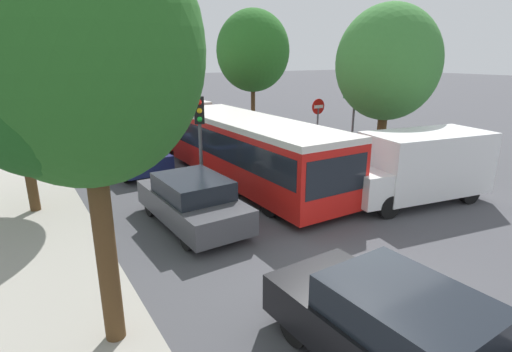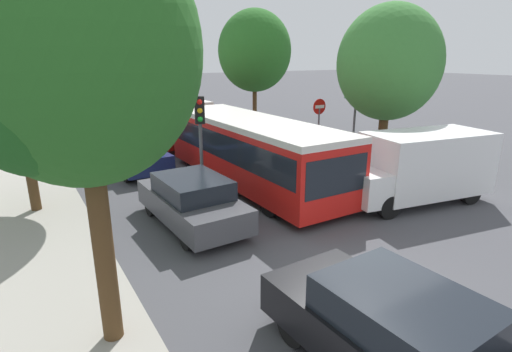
% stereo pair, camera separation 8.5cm
% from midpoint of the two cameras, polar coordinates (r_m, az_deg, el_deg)
% --- Properties ---
extents(ground_plane, '(200.00, 200.00, 0.00)m').
position_cam_midpoint_polar(ground_plane, '(9.06, 15.07, -14.91)').
color(ground_plane, '#47474C').
extents(kerb_strip_left, '(3.20, 55.66, 0.14)m').
position_cam_midpoint_polar(kerb_strip_left, '(28.29, -31.65, 4.96)').
color(kerb_strip_left, '#9E998E').
rests_on(kerb_strip_left, ground).
extents(articulated_bus, '(2.58, 16.73, 2.48)m').
position_cam_midpoint_polar(articulated_bus, '(17.90, -7.05, 6.26)').
color(articulated_bus, red).
rests_on(articulated_bus, ground).
extents(city_bus_rear, '(2.54, 11.01, 2.37)m').
position_cam_midpoint_polar(city_bus_rear, '(51.02, -27.88, 11.23)').
color(city_bus_rear, red).
rests_on(city_bus_rear, ground).
extents(queued_car_black, '(1.96, 4.39, 1.51)m').
position_cam_midpoint_polar(queued_car_black, '(6.62, 19.40, -20.54)').
color(queued_car_black, black).
rests_on(queued_car_black, ground).
extents(queued_car_graphite, '(1.90, 4.24, 1.46)m').
position_cam_midpoint_polar(queued_car_graphite, '(11.45, -9.33, -3.53)').
color(queued_car_graphite, '#47474C').
rests_on(queued_car_graphite, ground).
extents(queued_car_navy, '(1.95, 4.35, 1.49)m').
position_cam_midpoint_polar(queued_car_navy, '(17.45, -17.18, 3.09)').
color(queued_car_navy, navy).
rests_on(queued_car_navy, ground).
extents(queued_car_red, '(2.01, 4.49, 1.54)m').
position_cam_midpoint_polar(queued_car_red, '(23.39, -21.48, 6.08)').
color(queued_car_red, '#B21E19').
rests_on(queued_car_red, ground).
extents(queued_car_silver, '(1.83, 4.09, 1.40)m').
position_cam_midpoint_polar(queued_car_silver, '(29.49, -23.64, 7.71)').
color(queued_car_silver, '#B7BABF').
rests_on(queued_car_silver, ground).
extents(queued_car_blue, '(1.95, 4.36, 1.50)m').
position_cam_midpoint_polar(queued_car_blue, '(35.60, -25.41, 8.92)').
color(queued_car_blue, '#284799').
rests_on(queued_car_blue, ground).
extents(white_van, '(5.26, 2.78, 2.31)m').
position_cam_midpoint_polar(white_van, '(14.11, 22.18, 1.46)').
color(white_van, white).
rests_on(white_van, ground).
extents(traffic_light, '(0.38, 0.40, 3.40)m').
position_cam_midpoint_polar(traffic_light, '(13.53, -8.23, 7.39)').
color(traffic_light, '#56595E').
rests_on(traffic_light, ground).
extents(no_entry_sign, '(0.70, 0.08, 2.82)m').
position_cam_midpoint_polar(no_entry_sign, '(18.55, 8.67, 7.96)').
color(no_entry_sign, '#56595E').
rests_on(no_entry_sign, ground).
extents(direction_sign_post, '(0.10, 1.40, 3.60)m').
position_cam_midpoint_polar(direction_sign_post, '(18.38, 13.71, 9.73)').
color(direction_sign_post, '#56595E').
rests_on(direction_sign_post, ground).
extents(tree_left_near, '(3.36, 3.36, 6.67)m').
position_cam_midpoint_polar(tree_left_near, '(6.09, -24.75, 15.06)').
color(tree_left_near, '#51381E').
rests_on(tree_left_near, ground).
extents(tree_left_mid, '(4.94, 4.94, 6.91)m').
position_cam_midpoint_polar(tree_left_mid, '(13.34, -31.96, 13.56)').
color(tree_left_mid, '#51381E').
rests_on(tree_left_mid, ground).
extents(tree_right_near, '(4.30, 4.30, 6.76)m').
position_cam_midpoint_polar(tree_right_near, '(18.10, 18.17, 15.06)').
color(tree_right_near, '#51381E').
rests_on(tree_right_near, ground).
extents(tree_right_mid, '(4.48, 4.48, 7.41)m').
position_cam_midpoint_polar(tree_right_mid, '(25.60, -0.54, 17.42)').
color(tree_right_mid, '#51381E').
rests_on(tree_right_mid, ground).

